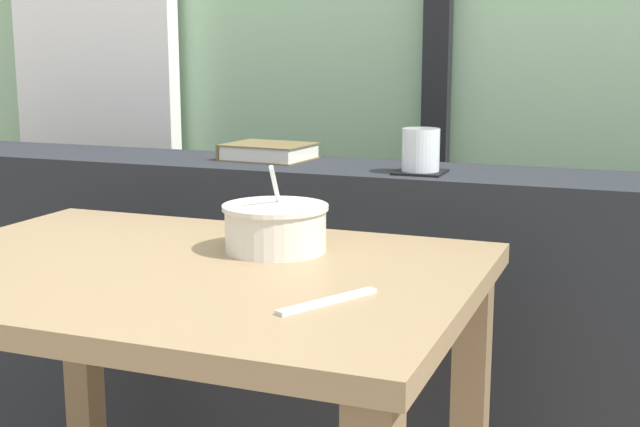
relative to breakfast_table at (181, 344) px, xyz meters
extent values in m
cube|color=#23262B|center=(0.04, 0.61, -0.19)|extent=(2.80, 0.28, 0.82)
cube|color=#826849|center=(-0.42, 0.29, -0.25)|extent=(0.06, 0.06, 0.70)
cube|color=#997A56|center=(0.00, 0.00, 0.12)|extent=(0.93, 0.68, 0.03)
cube|color=black|center=(0.25, 0.56, 0.22)|extent=(0.10, 0.10, 0.00)
cylinder|color=white|center=(0.25, 0.56, 0.27)|extent=(0.08, 0.08, 0.09)
cylinder|color=#BC3D51|center=(0.25, 0.56, 0.25)|extent=(0.07, 0.07, 0.05)
cube|color=brown|center=(-0.14, 0.65, 0.22)|extent=(0.20, 0.17, 0.00)
cube|color=silver|center=(-0.14, 0.65, 0.24)|extent=(0.19, 0.16, 0.03)
cube|color=brown|center=(-0.14, 0.65, 0.25)|extent=(0.20, 0.17, 0.00)
cube|color=brown|center=(-0.23, 0.66, 0.24)|extent=(0.02, 0.16, 0.04)
cylinder|color=silver|center=(0.11, 0.14, 0.17)|extent=(0.17, 0.17, 0.08)
cylinder|color=silver|center=(0.11, 0.14, 0.21)|extent=(0.18, 0.18, 0.01)
cylinder|color=#B27038|center=(0.11, 0.14, 0.16)|extent=(0.15, 0.15, 0.05)
cylinder|color=silver|center=(0.10, 0.17, 0.22)|extent=(0.03, 0.12, 0.13)
ellipsoid|color=silver|center=(0.10, 0.19, 0.17)|extent=(0.03, 0.05, 0.01)
cube|color=silver|center=(0.29, -0.11, 0.14)|extent=(0.09, 0.16, 0.01)
camera|label=1|loc=(0.68, -1.14, 0.47)|focal=47.87mm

